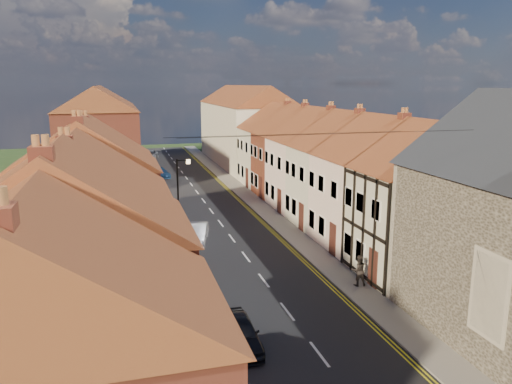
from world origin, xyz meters
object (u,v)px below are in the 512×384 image
(car_mid, at_px, (197,233))
(car_near, at_px, (239,333))
(lamppost, at_px, (180,199))
(car_far, at_px, (160,173))
(pedestrian_left_b, at_px, (193,284))
(pedestrian_right, at_px, (358,270))
(car_distant, at_px, (149,155))
(pedestrian_left, at_px, (216,350))

(car_mid, bearing_deg, car_near, -77.38)
(lamppost, height_order, car_far, lamppost)
(car_far, bearing_deg, lamppost, -106.90)
(lamppost, relative_size, car_near, 1.60)
(car_far, bearing_deg, pedestrian_left_b, -107.11)
(car_mid, height_order, pedestrian_left_b, pedestrian_left_b)
(pedestrian_right, bearing_deg, car_distant, -73.19)
(lamppost, xyz_separation_m, pedestrian_left_b, (-0.37, -7.63, -2.61))
(car_mid, relative_size, pedestrian_left_b, 2.35)
(lamppost, distance_m, car_distant, 41.76)
(car_mid, relative_size, pedestrian_left, 1.99)
(car_far, xyz_separation_m, pedestrian_right, (7.54, -35.42, 0.39))
(lamppost, xyz_separation_m, car_near, (0.83, -12.54, -2.90))
(car_distant, distance_m, pedestrian_left, 56.08)
(car_mid, distance_m, car_far, 25.28)
(car_distant, bearing_deg, pedestrian_left, -81.48)
(car_distant, distance_m, pedestrian_left_b, 49.30)
(car_far, xyz_separation_m, car_distant, (-0.27, 14.46, 0.10))
(lamppost, bearing_deg, pedestrian_left, -91.98)
(car_mid, distance_m, car_distant, 39.74)
(car_far, bearing_deg, pedestrian_left, -106.95)
(car_mid, bearing_deg, pedestrian_left, -81.77)
(pedestrian_left, relative_size, pedestrian_right, 1.13)
(car_distant, xyz_separation_m, pedestrian_right, (7.81, -49.88, 0.29))
(car_near, xyz_separation_m, pedestrian_left_b, (-1.20, 4.91, 0.29))
(pedestrian_right, relative_size, pedestrian_left_b, 1.04)
(lamppost, height_order, car_distant, lamppost)
(pedestrian_right, bearing_deg, car_far, -70.07)
(lamppost, xyz_separation_m, car_mid, (1.33, 1.93, -2.91))
(car_near, xyz_separation_m, car_mid, (0.50, 14.47, -0.02))
(lamppost, height_order, pedestrian_left, lamppost)
(car_distant, xyz_separation_m, pedestrian_left_b, (-0.98, -49.29, 0.25))
(car_mid, bearing_deg, car_distant, 105.65)
(lamppost, distance_m, car_mid, 3.74)
(car_mid, bearing_deg, pedestrian_right, -40.42)
(pedestrian_left, bearing_deg, car_near, 49.19)
(car_near, xyz_separation_m, car_distant, (-0.21, 54.20, 0.03))
(car_mid, distance_m, pedestrian_left, 16.44)
(lamppost, height_order, pedestrian_right, lamppost)
(pedestrian_left, relative_size, pedestrian_left_b, 1.18)
(car_distant, relative_size, pedestrian_left, 2.55)
(car_distant, bearing_deg, pedestrian_left_b, -81.49)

